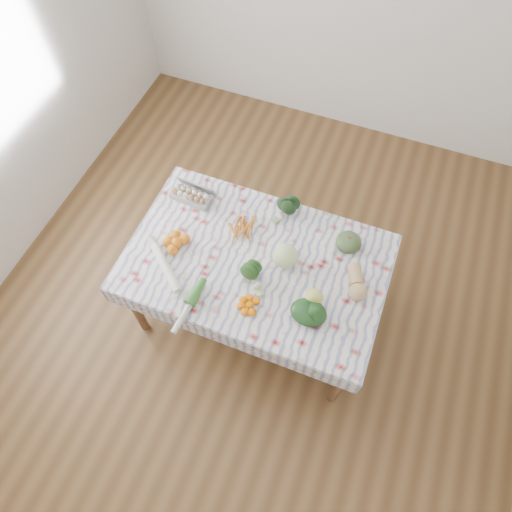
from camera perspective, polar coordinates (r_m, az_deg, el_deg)
ground at (r=3.59m, az=0.00°, el=-6.68°), size 4.50×4.50×0.00m
dining_table at (r=2.99m, az=0.00°, el=-1.39°), size 1.60×1.00×0.75m
tablecloth at (r=2.92m, az=0.00°, el=-0.64°), size 1.66×1.06×0.01m
egg_carton at (r=3.19m, az=-8.19°, el=7.35°), size 0.29×0.13×0.08m
carrot_bunch at (r=3.02m, az=-1.62°, el=3.26°), size 0.25×0.23×0.04m
kale_bunch at (r=3.06m, az=3.46°, el=5.88°), size 0.19×0.18×0.13m
kabocha_squash at (r=2.98m, az=11.50°, el=1.71°), size 0.20×0.20×0.11m
cabbage at (r=2.84m, az=3.66°, el=-0.01°), size 0.18×0.18×0.16m
butternut_squash at (r=2.84m, az=12.48°, el=-3.20°), size 0.19×0.26×0.11m
orange_cluster at (r=2.98m, az=-9.88°, el=1.67°), size 0.29×0.29×0.07m
broccoli at (r=2.79m, az=-0.21°, el=-2.81°), size 0.20×0.20×0.11m
mandarin_cluster at (r=2.74m, az=-0.84°, el=-6.14°), size 0.18×0.18×0.05m
grapefruit at (r=2.75m, az=7.22°, el=-5.17°), size 0.11×0.11×0.11m
spinach_bag at (r=2.72m, az=6.58°, el=-7.01°), size 0.27×0.24×0.10m
daikon at (r=2.91m, az=-11.20°, el=-1.41°), size 0.34×0.30×0.06m
leek at (r=2.77m, az=-8.40°, el=-6.27°), size 0.07×0.37×0.04m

